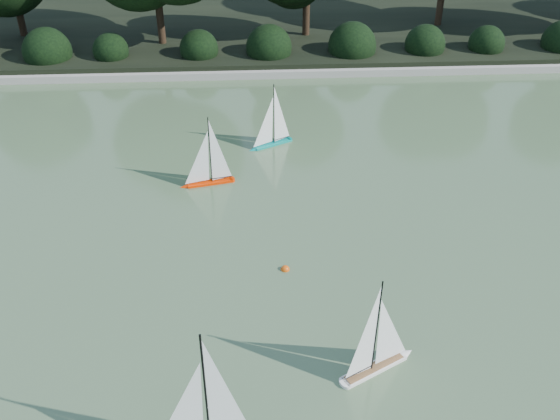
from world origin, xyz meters
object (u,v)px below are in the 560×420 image
sailboat_white_b (381,353)px  sailboat_teal (269,136)px  sailboat_orange (205,174)px  race_buoy (285,270)px

sailboat_white_b → sailboat_teal: (-1.12, 6.01, -0.02)m
sailboat_orange → sailboat_white_b: bearing=-62.7°
sailboat_teal → sailboat_orange: bearing=-130.3°
race_buoy → sailboat_teal: bearing=91.0°
sailboat_white_b → sailboat_teal: bearing=100.6°
sailboat_orange → race_buoy: sailboat_orange is taller
sailboat_white_b → race_buoy: (-1.05, 1.99, -0.24)m
sailboat_orange → sailboat_teal: (1.23, 1.45, -0.00)m
sailboat_white_b → race_buoy: 2.26m
sailboat_teal → race_buoy: size_ratio=10.26×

